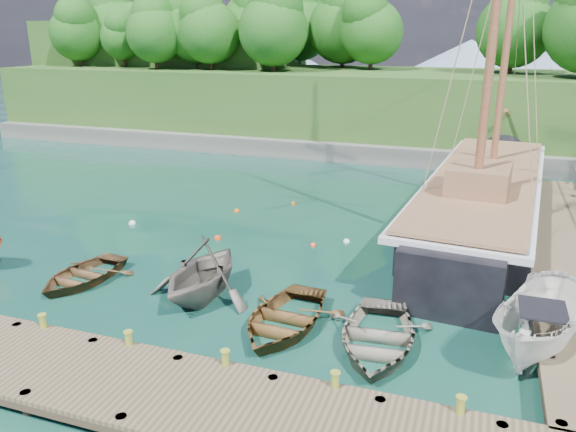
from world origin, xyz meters
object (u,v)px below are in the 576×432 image
(cabin_boat_white, at_px, (536,352))
(rowboat_2, at_px, (284,327))
(rowboat_1, at_px, (203,297))
(schooner, at_px, (482,205))
(rowboat_0, at_px, (83,281))
(rowboat_3, at_px, (376,347))

(cabin_boat_white, bearing_deg, rowboat_2, -153.32)
(rowboat_1, relative_size, schooner, 0.16)
(rowboat_0, bearing_deg, schooner, 45.44)
(rowboat_3, height_order, schooner, schooner)
(rowboat_1, relative_size, rowboat_2, 0.98)
(rowboat_1, bearing_deg, cabin_boat_white, 1.67)
(rowboat_3, xyz_separation_m, cabin_boat_white, (4.54, 1.28, 0.00))
(rowboat_1, xyz_separation_m, rowboat_2, (3.45, -1.08, 0.00))
(cabin_boat_white, bearing_deg, rowboat_3, -145.64)
(rowboat_0, bearing_deg, rowboat_1, 9.68)
(rowboat_2, bearing_deg, cabin_boat_white, 12.04)
(rowboat_2, relative_size, cabin_boat_white, 0.85)
(rowboat_1, distance_m, cabin_boat_white, 11.02)
(schooner, bearing_deg, rowboat_1, -124.05)
(rowboat_1, bearing_deg, rowboat_0, -174.71)
(rowboat_0, xyz_separation_m, schooner, (14.12, 11.58, 1.10))
(cabin_boat_white, relative_size, schooner, 0.20)
(rowboat_1, height_order, schooner, schooner)
(schooner, bearing_deg, rowboat_3, -96.99)
(rowboat_0, distance_m, schooner, 18.29)
(rowboat_2, bearing_deg, rowboat_3, 0.09)
(rowboat_0, xyz_separation_m, cabin_boat_white, (15.96, 0.31, 0.00))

